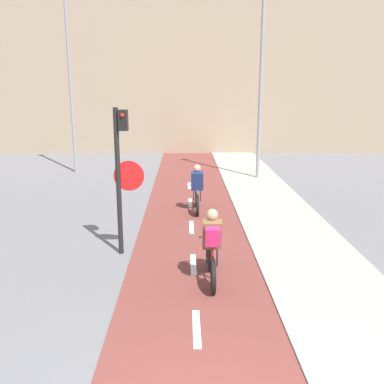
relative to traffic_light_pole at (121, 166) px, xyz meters
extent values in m
cube|color=white|center=(1.55, -3.21, -2.01)|extent=(0.12, 1.10, 0.00)
cube|color=white|center=(1.55, -0.71, -2.01)|extent=(0.12, 1.10, 0.00)
cube|color=white|center=(1.55, 1.79, -2.01)|extent=(0.12, 1.10, 0.00)
cube|color=white|center=(1.55, 4.29, -2.01)|extent=(0.12, 1.10, 0.00)
cube|color=white|center=(1.55, 6.79, -2.01)|extent=(0.12, 1.10, 0.00)
cube|color=gray|center=(1.55, 17.66, 3.89)|extent=(60.00, 5.00, 11.83)
cylinder|color=black|center=(-0.08, 0.00, -0.39)|extent=(0.11, 0.11, 3.28)
cube|color=black|center=(0.07, 0.00, 0.99)|extent=(0.20, 0.20, 0.44)
sphere|color=red|center=(0.07, -0.11, 1.10)|extent=(0.09, 0.09, 0.09)
cone|color=red|center=(0.15, 0.00, -0.22)|extent=(0.67, 0.01, 0.67)
cone|color=silver|center=(0.15, 0.00, -0.22)|extent=(0.60, 0.02, 0.60)
cylinder|color=gray|center=(-3.50, 9.77, 1.91)|extent=(0.14, 0.14, 7.88)
cylinder|color=gray|center=(4.41, 8.22, 1.73)|extent=(0.14, 0.14, 7.51)
cylinder|color=black|center=(1.89, -1.97, -1.71)|extent=(0.07, 0.64, 0.64)
cylinder|color=black|center=(1.89, -0.96, -1.71)|extent=(0.07, 0.64, 0.64)
cylinder|color=maroon|center=(1.89, -1.27, -1.54)|extent=(0.04, 0.65, 0.40)
cylinder|color=maroon|center=(1.89, -1.74, -1.52)|extent=(0.04, 0.33, 0.42)
cylinder|color=maroon|center=(1.89, -1.43, -1.34)|extent=(0.04, 0.94, 0.07)
cylinder|color=maroon|center=(1.89, -1.78, -1.72)|extent=(0.04, 0.39, 0.05)
cylinder|color=black|center=(1.89, -0.96, -1.31)|extent=(0.46, 0.03, 0.03)
cube|color=brown|center=(1.89, -1.54, -1.04)|extent=(0.36, 0.31, 0.59)
sphere|color=tan|center=(1.89, -1.50, -0.67)|extent=(0.22, 0.22, 0.22)
cylinder|color=#232328|center=(1.79, -1.57, -1.47)|extent=(0.04, 0.07, 0.40)
cylinder|color=#232328|center=(1.99, -1.57, -1.47)|extent=(0.04, 0.07, 0.40)
cube|color=#DB286B|center=(1.89, -1.72, -1.02)|extent=(0.28, 0.23, 0.39)
cylinder|color=black|center=(1.75, 2.89, -1.72)|extent=(0.07, 0.62, 0.62)
cylinder|color=black|center=(1.75, 3.89, -1.72)|extent=(0.07, 0.62, 0.62)
cylinder|color=slate|center=(1.75, 3.58, -1.55)|extent=(0.04, 0.64, 0.39)
cylinder|color=slate|center=(1.75, 3.12, -1.54)|extent=(0.04, 0.33, 0.41)
cylinder|color=slate|center=(1.75, 3.43, -1.36)|extent=(0.04, 0.92, 0.07)
cylinder|color=slate|center=(1.75, 3.08, -1.72)|extent=(0.04, 0.38, 0.05)
cylinder|color=black|center=(1.75, 3.89, -1.32)|extent=(0.46, 0.03, 0.03)
cube|color=navy|center=(1.75, 3.32, -1.06)|extent=(0.36, 0.31, 0.59)
sphere|color=tan|center=(1.75, 3.36, -0.68)|extent=(0.22, 0.22, 0.22)
cylinder|color=#232328|center=(1.65, 3.28, -1.49)|extent=(0.04, 0.07, 0.39)
cylinder|color=#232328|center=(1.85, 3.28, -1.49)|extent=(0.04, 0.07, 0.39)
camera|label=1|loc=(1.38, -9.20, 1.66)|focal=40.00mm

